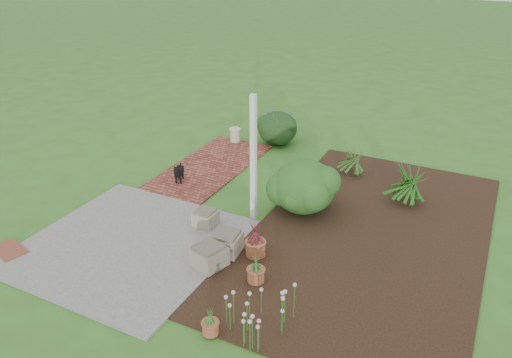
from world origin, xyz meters
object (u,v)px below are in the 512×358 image
at_px(cream_ceramic_urn, 235,135).
at_px(stone_trough_near, 209,257).
at_px(evergreen_shrub, 304,185).
at_px(black_dog, 179,172).

bearing_deg(cream_ceramic_urn, stone_trough_near, -65.37).
distance_m(cream_ceramic_urn, evergreen_shrub, 3.91).
xyz_separation_m(stone_trough_near, evergreen_shrub, (0.67, 2.47, 0.36)).
bearing_deg(stone_trough_near, black_dog, 133.73).
xyz_separation_m(cream_ceramic_urn, evergreen_shrub, (2.96, -2.53, 0.35)).
relative_size(black_dog, cream_ceramic_urn, 1.33).
bearing_deg(stone_trough_near, evergreen_shrub, 74.87).
height_order(black_dog, evergreen_shrub, evergreen_shrub).
bearing_deg(evergreen_shrub, cream_ceramic_urn, 139.52).
bearing_deg(evergreen_shrub, stone_trough_near, -105.13).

